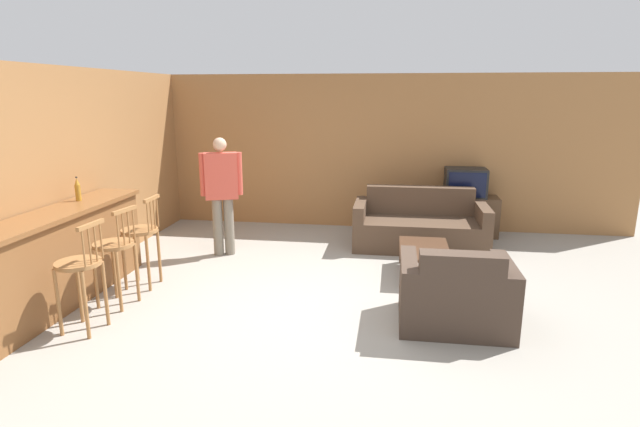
{
  "coord_description": "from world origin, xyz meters",
  "views": [
    {
      "loc": [
        0.76,
        -5.03,
        2.28
      ],
      "look_at": [
        -0.11,
        0.84,
        0.85
      ],
      "focal_mm": 28.0,
      "sensor_mm": 36.0,
      "label": 1
    }
  ],
  "objects_px": {
    "tv_unit": "(463,216)",
    "bar_chair_near": "(80,271)",
    "tv": "(465,183)",
    "bottle": "(78,190)",
    "person_by_window": "(222,190)",
    "couch_far": "(420,227)",
    "coffee_table": "(424,252)",
    "bar_chair_far": "(141,237)",
    "armchair_near": "(455,296)",
    "bar_chair_mid": "(115,252)"
  },
  "relations": [
    {
      "from": "bar_chair_near",
      "to": "bar_chair_far",
      "type": "bearing_deg",
      "value": 90.0
    },
    {
      "from": "bar_chair_mid",
      "to": "couch_far",
      "type": "distance_m",
      "value": 4.32
    },
    {
      "from": "bar_chair_mid",
      "to": "bar_chair_far",
      "type": "bearing_deg",
      "value": 89.98
    },
    {
      "from": "bar_chair_far",
      "to": "armchair_near",
      "type": "distance_m",
      "value": 3.66
    },
    {
      "from": "bar_chair_far",
      "to": "bottle",
      "type": "bearing_deg",
      "value": -176.23
    },
    {
      "from": "person_by_window",
      "to": "bar_chair_near",
      "type": "bearing_deg",
      "value": -102.55
    },
    {
      "from": "bottle",
      "to": "bar_chair_far",
      "type": "bearing_deg",
      "value": 3.77
    },
    {
      "from": "coffee_table",
      "to": "tv_unit",
      "type": "distance_m",
      "value": 2.16
    },
    {
      "from": "couch_far",
      "to": "coffee_table",
      "type": "height_order",
      "value": "couch_far"
    },
    {
      "from": "bar_chair_near",
      "to": "tv_unit",
      "type": "distance_m",
      "value": 5.79
    },
    {
      "from": "tv_unit",
      "to": "person_by_window",
      "type": "bearing_deg",
      "value": -156.15
    },
    {
      "from": "bar_chair_mid",
      "to": "person_by_window",
      "type": "height_order",
      "value": "person_by_window"
    },
    {
      "from": "bar_chair_far",
      "to": "person_by_window",
      "type": "relative_size",
      "value": 0.66
    },
    {
      "from": "tv_unit",
      "to": "person_by_window",
      "type": "relative_size",
      "value": 0.65
    },
    {
      "from": "armchair_near",
      "to": "bottle",
      "type": "bearing_deg",
      "value": 173.47
    },
    {
      "from": "bar_chair_far",
      "to": "armchair_near",
      "type": "relative_size",
      "value": 1.01
    },
    {
      "from": "coffee_table",
      "to": "person_by_window",
      "type": "xyz_separation_m",
      "value": [
        -2.81,
        0.46,
        0.63
      ]
    },
    {
      "from": "bottle",
      "to": "tv",
      "type": "bearing_deg",
      "value": 31.21
    },
    {
      "from": "bar_chair_near",
      "to": "bar_chair_far",
      "type": "distance_m",
      "value": 1.19
    },
    {
      "from": "person_by_window",
      "to": "bar_chair_far",
      "type": "bearing_deg",
      "value": -113.01
    },
    {
      "from": "bar_chair_mid",
      "to": "couch_far",
      "type": "xyz_separation_m",
      "value": [
        3.37,
        2.68,
        -0.3
      ]
    },
    {
      "from": "couch_far",
      "to": "coffee_table",
      "type": "xyz_separation_m",
      "value": [
        -0.0,
        -1.25,
        0.01
      ]
    },
    {
      "from": "tv",
      "to": "bottle",
      "type": "bearing_deg",
      "value": -148.79
    },
    {
      "from": "bar_chair_far",
      "to": "coffee_table",
      "type": "xyz_separation_m",
      "value": [
        3.37,
        0.85,
        -0.3
      ]
    },
    {
      "from": "tv",
      "to": "tv_unit",
      "type": "bearing_deg",
      "value": 90.0
    },
    {
      "from": "tv",
      "to": "bottle",
      "type": "xyz_separation_m",
      "value": [
        -4.83,
        -2.93,
        0.3
      ]
    },
    {
      "from": "tv_unit",
      "to": "person_by_window",
      "type": "distance_m",
      "value": 3.93
    },
    {
      "from": "bar_chair_near",
      "to": "tv",
      "type": "bearing_deg",
      "value": 44.72
    },
    {
      "from": "bar_chair_mid",
      "to": "tv",
      "type": "relative_size",
      "value": 1.71
    },
    {
      "from": "armchair_near",
      "to": "bottle",
      "type": "height_order",
      "value": "bottle"
    },
    {
      "from": "tv_unit",
      "to": "couch_far",
      "type": "bearing_deg",
      "value": -133.49
    },
    {
      "from": "armchair_near",
      "to": "person_by_window",
      "type": "xyz_separation_m",
      "value": [
        -3.04,
        1.85,
        0.64
      ]
    },
    {
      "from": "bar_chair_near",
      "to": "bar_chair_mid",
      "type": "xyz_separation_m",
      "value": [
        -0.0,
        0.62,
        0.0
      ]
    },
    {
      "from": "bar_chair_far",
      "to": "tv",
      "type": "xyz_separation_m",
      "value": [
        4.11,
        2.88,
        0.26
      ]
    },
    {
      "from": "bar_chair_far",
      "to": "armchair_near",
      "type": "xyz_separation_m",
      "value": [
        3.6,
        -0.54,
        -0.3
      ]
    },
    {
      "from": "tv_unit",
      "to": "bottle",
      "type": "bearing_deg",
      "value": -148.77
    },
    {
      "from": "couch_far",
      "to": "coffee_table",
      "type": "relative_size",
      "value": 1.94
    },
    {
      "from": "tv_unit",
      "to": "tv",
      "type": "relative_size",
      "value": 1.69
    },
    {
      "from": "couch_far",
      "to": "person_by_window",
      "type": "xyz_separation_m",
      "value": [
        -2.81,
        -0.79,
        0.64
      ]
    },
    {
      "from": "bar_chair_near",
      "to": "coffee_table",
      "type": "distance_m",
      "value": 3.95
    },
    {
      "from": "bar_chair_near",
      "to": "armchair_near",
      "type": "height_order",
      "value": "bar_chair_near"
    },
    {
      "from": "armchair_near",
      "to": "tv_unit",
      "type": "distance_m",
      "value": 3.46
    },
    {
      "from": "couch_far",
      "to": "bar_chair_far",
      "type": "bearing_deg",
      "value": -148.02
    },
    {
      "from": "tv_unit",
      "to": "bottle",
      "type": "xyz_separation_m",
      "value": [
        -4.83,
        -2.93,
        0.85
      ]
    },
    {
      "from": "person_by_window",
      "to": "coffee_table",
      "type": "bearing_deg",
      "value": -9.25
    },
    {
      "from": "bar_chair_mid",
      "to": "bottle",
      "type": "xyz_separation_m",
      "value": [
        -0.72,
        0.52,
        0.56
      ]
    },
    {
      "from": "tv_unit",
      "to": "bar_chair_near",
      "type": "bearing_deg",
      "value": -135.26
    },
    {
      "from": "couch_far",
      "to": "bar_chair_near",
      "type": "bearing_deg",
      "value": -135.66
    },
    {
      "from": "couch_far",
      "to": "coffee_table",
      "type": "distance_m",
      "value": 1.25
    },
    {
      "from": "bar_chair_mid",
      "to": "couch_far",
      "type": "height_order",
      "value": "bar_chair_mid"
    }
  ]
}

